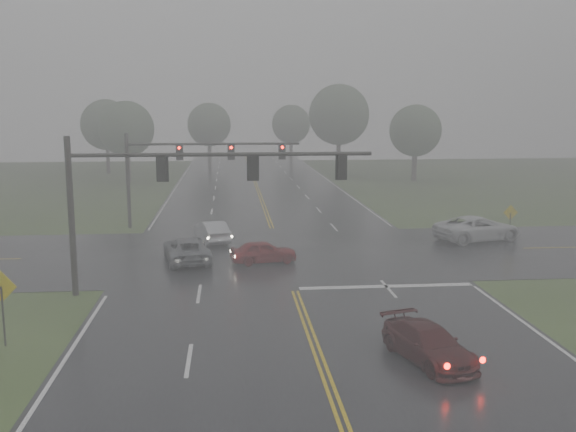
{
  "coord_description": "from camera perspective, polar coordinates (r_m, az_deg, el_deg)",
  "views": [
    {
      "loc": [
        -3.03,
        -15.1,
        8.6
      ],
      "look_at": [
        -0.14,
        16.0,
        3.29
      ],
      "focal_mm": 40.0,
      "sensor_mm": 36.0,
      "label": 1
    }
  ],
  "objects": [
    {
      "name": "sedan_red",
      "position": [
        36.0,
        -2.18,
        -4.19
      ],
      "size": [
        3.88,
        2.08,
        1.26
      ],
      "primitive_type": "imported",
      "rotation": [
        0.0,
        0.0,
        1.74
      ],
      "color": "maroon",
      "rests_on": "ground"
    },
    {
      "name": "sign_diamond_east",
      "position": [
        43.88,
        19.16,
        -0.07
      ],
      "size": [
        0.99,
        0.1,
        2.38
      ],
      "rotation": [
        0.0,
        0.0,
        0.05
      ],
      "color": "black",
      "rests_on": "ground"
    },
    {
      "name": "tree_n_far",
      "position": [
        103.19,
        0.28,
        8.17
      ],
      "size": [
        6.15,
        6.15,
        9.04
      ],
      "color": "#372A23",
      "rests_on": "ground"
    },
    {
      "name": "stop_bar",
      "position": [
        31.64,
        8.73,
        -6.25
      ],
      "size": [
        8.5,
        0.5,
        0.01
      ],
      "primitive_type": "cube",
      "color": "silver",
      "rests_on": "ground"
    },
    {
      "name": "tree_ne_a",
      "position": [
        84.72,
        4.55,
        8.96
      ],
      "size": [
        7.9,
        7.9,
        11.61
      ],
      "color": "#372A23",
      "rests_on": "ground"
    },
    {
      "name": "tree_e_near",
      "position": [
        77.32,
        11.26,
        7.44
      ],
      "size": [
        6.1,
        6.1,
        8.95
      ],
      "color": "#372A23",
      "rests_on": "ground"
    },
    {
      "name": "sign_diamond_west",
      "position": [
        25.46,
        -24.09,
        -6.46
      ],
      "size": [
        1.16,
        0.28,
        2.83
      ],
      "rotation": [
        0.0,
        0.0,
        -0.2
      ],
      "color": "black",
      "rests_on": "ground"
    },
    {
      "name": "pickup_white",
      "position": [
        43.74,
        16.45,
        -2.1
      ],
      "size": [
        6.26,
        4.13,
        1.6
      ],
      "primitive_type": "imported",
      "rotation": [
        0.0,
        0.0,
        1.85
      ],
      "color": "silver",
      "rests_on": "ground"
    },
    {
      "name": "tree_n_mid",
      "position": [
        94.7,
        -7.03,
        8.06
      ],
      "size": [
        6.32,
        6.32,
        9.28
      ],
      "color": "#372A23",
      "rests_on": "ground"
    },
    {
      "name": "sedan_silver",
      "position": [
        41.75,
        -6.75,
        -2.31
      ],
      "size": [
        2.52,
        4.4,
        1.37
      ],
      "primitive_type": "imported",
      "rotation": [
        0.0,
        0.0,
        3.42
      ],
      "color": "#B0B3B9",
      "rests_on": "ground"
    },
    {
      "name": "tree_nw_a",
      "position": [
        76.67,
        -14.17,
        7.52
      ],
      "size": [
        6.37,
        6.37,
        9.36
      ],
      "color": "#372A23",
      "rests_on": "ground"
    },
    {
      "name": "signal_gantry_far",
      "position": [
        46.62,
        -9.41,
        4.83
      ],
      "size": [
        12.41,
        0.35,
        6.82
      ],
      "color": "black",
      "rests_on": "ground"
    },
    {
      "name": "sedan_maroon",
      "position": [
        23.04,
        12.32,
        -12.51
      ],
      "size": [
        2.84,
        4.56,
        1.23
      ],
      "primitive_type": "imported",
      "rotation": [
        0.0,
        0.0,
        0.28
      ],
      "color": "#35090A",
      "rests_on": "ground"
    },
    {
      "name": "car_grey",
      "position": [
        36.65,
        -8.97,
        -4.05
      ],
      "size": [
        3.13,
        5.28,
        1.38
      ],
      "primitive_type": "imported",
      "rotation": [
        0.0,
        0.0,
        3.32
      ],
      "color": "slate",
      "rests_on": "ground"
    },
    {
      "name": "tree_nw_b",
      "position": [
        87.13,
        -15.84,
        7.8
      ],
      "size": [
        6.57,
        6.57,
        9.65
      ],
      "color": "#372A23",
      "rests_on": "ground"
    },
    {
      "name": "main_road",
      "position": [
        36.27,
        -0.36,
        -4.08
      ],
      "size": [
        18.0,
        160.0,
        0.02
      ],
      "primitive_type": "cube",
      "color": "black",
      "rests_on": "ground"
    },
    {
      "name": "signal_gantry_near",
      "position": [
        29.85,
        -10.73,
        2.89
      ],
      "size": [
        13.96,
        0.32,
        7.34
      ],
      "color": "black",
      "rests_on": "ground"
    },
    {
      "name": "cross_street",
      "position": [
        38.2,
        -0.62,
        -3.37
      ],
      "size": [
        120.0,
        14.0,
        0.02
      ],
      "primitive_type": "cube",
      "color": "black",
      "rests_on": "ground"
    }
  ]
}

